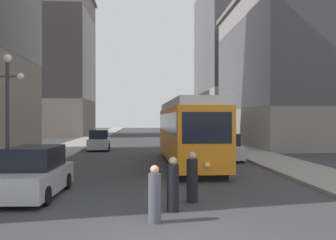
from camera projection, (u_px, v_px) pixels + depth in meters
sidewalk_left at (89, 140)px, 47.95m from camera, size 3.41×120.00×0.15m
sidewalk_right at (208, 139)px, 48.99m from camera, size 3.41×120.00×0.15m
streetcar at (187, 130)px, 22.87m from camera, size 2.78×13.53×3.89m
transit_bus at (197, 127)px, 39.23m from camera, size 2.97×11.90×3.45m
parked_car_left_near at (35, 173)px, 13.53m from camera, size 2.02×4.64×1.82m
parked_car_left_mid at (99, 141)px, 33.26m from camera, size 2.10×4.72×1.82m
parked_car_right_far at (224, 148)px, 25.35m from camera, size 1.92×4.61×1.82m
pedestrian_crossing_near at (192, 179)px, 12.59m from camera, size 0.38×0.38×1.72m
pedestrian_crossing_far at (155, 196)px, 10.10m from camera, size 0.35×0.35×1.58m
pedestrian_on_sidewalk at (173, 186)px, 11.33m from camera, size 0.38×0.38×1.68m
lamp_post_left_near at (7, 98)px, 16.01m from camera, size 1.41×0.36×5.48m
building_left_midblock at (58, 61)px, 59.75m from camera, size 10.74×15.13×23.45m
building_right_corner at (295, 69)px, 40.46m from camera, size 13.33×21.09×16.03m
building_right_midblock at (234, 44)px, 64.04m from camera, size 11.37×21.77×30.53m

